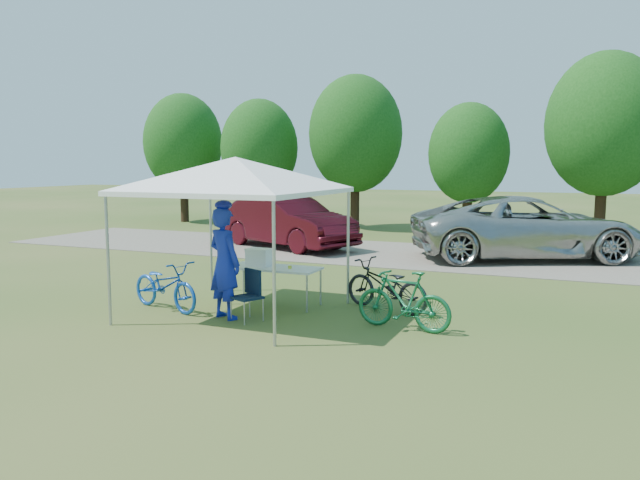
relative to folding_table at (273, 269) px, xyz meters
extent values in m
plane|color=#2D5119|center=(-0.26, -0.86, -0.67)|extent=(100.00, 100.00, 0.00)
cube|color=gray|center=(-0.26, 7.14, -0.66)|extent=(24.00, 5.00, 0.02)
cylinder|color=#A5A5AA|center=(-1.76, -2.36, 0.38)|extent=(0.05, 0.05, 2.10)
cylinder|color=#A5A5AA|center=(1.24, -2.36, 0.38)|extent=(0.05, 0.05, 2.10)
cylinder|color=#A5A5AA|center=(-1.76, 0.64, 0.38)|extent=(0.05, 0.05, 2.10)
cylinder|color=#A5A5AA|center=(1.24, 0.64, 0.38)|extent=(0.05, 0.05, 2.10)
cube|color=white|center=(-0.26, -0.86, 1.47)|extent=(3.15, 3.15, 0.08)
pyramid|color=white|center=(-0.26, -0.86, 2.06)|extent=(4.53, 4.53, 0.55)
cylinder|color=#382314|center=(-11.26, 13.14, 0.27)|extent=(0.36, 0.36, 1.89)
ellipsoid|color=#144711|center=(-11.26, 13.14, 2.84)|extent=(3.46, 3.46, 4.32)
cylinder|color=#382314|center=(-7.26, 12.84, 0.20)|extent=(0.36, 0.36, 1.75)
ellipsoid|color=#144711|center=(-7.26, 12.84, 2.58)|extent=(3.20, 3.20, 4.00)
cylinder|color=#382314|center=(-3.26, 13.44, 0.34)|extent=(0.36, 0.36, 2.03)
ellipsoid|color=#144711|center=(-3.26, 13.44, 3.10)|extent=(3.71, 3.71, 4.64)
cylinder|color=#382314|center=(1.24, 13.24, 0.13)|extent=(0.36, 0.36, 1.61)
ellipsoid|color=#144711|center=(1.24, 13.24, 2.32)|extent=(2.94, 2.94, 3.68)
cylinder|color=#382314|center=(5.74, 12.94, 0.38)|extent=(0.36, 0.36, 2.10)
ellipsoid|color=#144711|center=(5.74, 12.94, 3.23)|extent=(3.84, 3.84, 4.80)
cube|color=white|center=(0.00, 0.00, 0.02)|extent=(1.74, 0.72, 0.04)
cylinder|color=#A5A5AA|center=(-0.82, -0.31, -0.33)|extent=(0.04, 0.04, 0.68)
cylinder|color=#A5A5AA|center=(0.82, -0.31, -0.33)|extent=(0.04, 0.04, 0.68)
cylinder|color=#A5A5AA|center=(-0.82, 0.31, -0.33)|extent=(0.04, 0.04, 0.68)
cylinder|color=#A5A5AA|center=(0.82, 0.31, -0.33)|extent=(0.04, 0.04, 0.68)
cube|color=black|center=(0.15, -1.25, -0.27)|extent=(0.57, 0.57, 0.04)
cube|color=black|center=(0.15, -1.04, -0.04)|extent=(0.41, 0.21, 0.43)
cylinder|color=#A5A5AA|center=(-0.04, -1.44, -0.48)|extent=(0.02, 0.02, 0.38)
cylinder|color=#A5A5AA|center=(0.34, -1.44, -0.48)|extent=(0.02, 0.02, 0.38)
cylinder|color=#A5A5AA|center=(-0.04, -1.06, -0.48)|extent=(0.02, 0.02, 0.38)
cylinder|color=#A5A5AA|center=(0.34, -1.06, -0.48)|extent=(0.02, 0.02, 0.38)
cube|color=white|center=(-0.30, 0.00, 0.19)|extent=(0.43, 0.29, 0.29)
cube|color=white|center=(-0.30, 0.00, 0.35)|extent=(0.45, 0.31, 0.04)
cylinder|color=yellow|center=(0.36, -0.05, 0.07)|extent=(0.07, 0.07, 0.05)
imported|color=#1423A8|center=(-0.29, -1.23, 0.28)|extent=(0.81, 0.67, 1.89)
imported|color=#144BB5|center=(-1.60, -1.12, -0.22)|extent=(1.81, 1.06, 0.90)
imported|color=#166339|center=(2.69, -0.76, -0.19)|extent=(1.63, 0.66, 0.95)
imported|color=black|center=(2.06, 0.36, -0.21)|extent=(1.84, 1.15, 0.91)
imported|color=#AFAEAA|center=(3.81, 7.64, 0.20)|extent=(6.78, 5.14, 1.71)
imported|color=#410A13|center=(-3.22, 7.14, 0.15)|extent=(5.14, 3.48, 1.60)
camera|label=1|loc=(5.26, -10.13, 1.96)|focal=35.00mm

